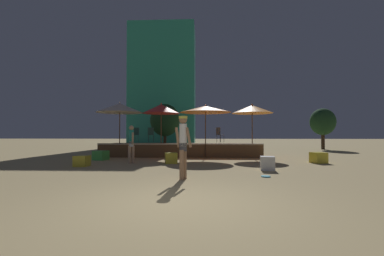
{
  "coord_description": "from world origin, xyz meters",
  "views": [
    {
      "loc": [
        0.48,
        -4.78,
        1.31
      ],
      "look_at": [
        0.0,
        6.0,
        1.54
      ],
      "focal_mm": 24.0,
      "sensor_mm": 36.0,
      "label": 1
    }
  ],
  "objects_px": {
    "bistro_chair_0": "(151,133)",
    "background_tree_1": "(165,120)",
    "cube_seat_4": "(82,161)",
    "patio_umbrella_3": "(161,109)",
    "cube_seat_2": "(171,158)",
    "bistro_chair_2": "(219,133)",
    "patio_umbrella_0": "(120,108)",
    "person_1": "(183,143)",
    "cube_seat_1": "(101,155)",
    "frisbee_disc": "(266,176)",
    "patio_umbrella_1": "(205,109)",
    "background_tree_0": "(323,122)",
    "person_0": "(131,143)",
    "cube_seat_0": "(267,163)",
    "patio_umbrella_2": "(252,109)",
    "cube_seat_3": "(318,158)",
    "bistro_chair_1": "(136,133)"
  },
  "relations": [
    {
      "from": "person_0",
      "to": "background_tree_1",
      "type": "distance_m",
      "value": 12.33
    },
    {
      "from": "patio_umbrella_3",
      "to": "patio_umbrella_0",
      "type": "bearing_deg",
      "value": -175.66
    },
    {
      "from": "person_1",
      "to": "bistro_chair_1",
      "type": "xyz_separation_m",
      "value": [
        -3.61,
        8.43,
        0.28
      ]
    },
    {
      "from": "bistro_chair_2",
      "to": "person_0",
      "type": "bearing_deg",
      "value": 97.69
    },
    {
      "from": "person_1",
      "to": "background_tree_1",
      "type": "bearing_deg",
      "value": 31.83
    },
    {
      "from": "patio_umbrella_3",
      "to": "patio_umbrella_2",
      "type": "bearing_deg",
      "value": 0.42
    },
    {
      "from": "cube_seat_4",
      "to": "bistro_chair_0",
      "type": "height_order",
      "value": "bistro_chair_0"
    },
    {
      "from": "cube_seat_0",
      "to": "cube_seat_3",
      "type": "relative_size",
      "value": 0.8
    },
    {
      "from": "background_tree_0",
      "to": "background_tree_1",
      "type": "distance_m",
      "value": 13.56
    },
    {
      "from": "bistro_chair_1",
      "to": "background_tree_1",
      "type": "xyz_separation_m",
      "value": [
        0.67,
        7.66,
        1.22
      ]
    },
    {
      "from": "patio_umbrella_2",
      "to": "frisbee_disc",
      "type": "distance_m",
      "value": 6.94
    },
    {
      "from": "cube_seat_1",
      "to": "cube_seat_0",
      "type": "bearing_deg",
      "value": -23.62
    },
    {
      "from": "cube_seat_2",
      "to": "background_tree_0",
      "type": "bearing_deg",
      "value": 42.77
    },
    {
      "from": "patio_umbrella_0",
      "to": "person_1",
      "type": "relative_size",
      "value": 1.69
    },
    {
      "from": "patio_umbrella_0",
      "to": "cube_seat_3",
      "type": "xyz_separation_m",
      "value": [
        9.76,
        -2.33,
        -2.49
      ]
    },
    {
      "from": "cube_seat_4",
      "to": "bistro_chair_0",
      "type": "relative_size",
      "value": 0.58
    },
    {
      "from": "cube_seat_2",
      "to": "bistro_chair_2",
      "type": "distance_m",
      "value": 4.89
    },
    {
      "from": "cube_seat_2",
      "to": "background_tree_1",
      "type": "height_order",
      "value": "background_tree_1"
    },
    {
      "from": "patio_umbrella_3",
      "to": "bistro_chair_0",
      "type": "bearing_deg",
      "value": 122.71
    },
    {
      "from": "frisbee_disc",
      "to": "cube_seat_3",
      "type": "bearing_deg",
      "value": 49.72
    },
    {
      "from": "patio_umbrella_0",
      "to": "frisbee_disc",
      "type": "xyz_separation_m",
      "value": [
        6.52,
        -6.16,
        -2.71
      ]
    },
    {
      "from": "background_tree_0",
      "to": "patio_umbrella_1",
      "type": "bearing_deg",
      "value": -140.93
    },
    {
      "from": "patio_umbrella_0",
      "to": "patio_umbrella_2",
      "type": "height_order",
      "value": "patio_umbrella_0"
    },
    {
      "from": "patio_umbrella_2",
      "to": "person_1",
      "type": "xyz_separation_m",
      "value": [
        -3.27,
        -6.88,
        -1.6
      ]
    },
    {
      "from": "patio_umbrella_2",
      "to": "cube_seat_0",
      "type": "height_order",
      "value": "patio_umbrella_2"
    },
    {
      "from": "patio_umbrella_3",
      "to": "background_tree_0",
      "type": "xyz_separation_m",
      "value": [
        12.28,
        7.56,
        -0.41
      ]
    },
    {
      "from": "patio_umbrella_3",
      "to": "cube_seat_0",
      "type": "relative_size",
      "value": 5.55
    },
    {
      "from": "cube_seat_0",
      "to": "cube_seat_4",
      "type": "height_order",
      "value": "cube_seat_0"
    },
    {
      "from": "cube_seat_1",
      "to": "frisbee_disc",
      "type": "relative_size",
      "value": 2.62
    },
    {
      "from": "patio_umbrella_2",
      "to": "bistro_chair_1",
      "type": "bearing_deg",
      "value": 167.32
    },
    {
      "from": "patio_umbrella_3",
      "to": "background_tree_1",
      "type": "distance_m",
      "value": 9.32
    },
    {
      "from": "bistro_chair_0",
      "to": "background_tree_1",
      "type": "distance_m",
      "value": 8.02
    },
    {
      "from": "cube_seat_3",
      "to": "background_tree_1",
      "type": "xyz_separation_m",
      "value": [
        -8.65,
        11.75,
        2.3
      ]
    },
    {
      "from": "cube_seat_3",
      "to": "person_0",
      "type": "height_order",
      "value": "person_0"
    },
    {
      "from": "cube_seat_4",
      "to": "bistro_chair_2",
      "type": "height_order",
      "value": "bistro_chair_2"
    },
    {
      "from": "bistro_chair_2",
      "to": "cube_seat_2",
      "type": "bearing_deg",
      "value": 112.64
    },
    {
      "from": "patio_umbrella_3",
      "to": "cube_seat_2",
      "type": "relative_size",
      "value": 4.89
    },
    {
      "from": "person_0",
      "to": "background_tree_1",
      "type": "relative_size",
      "value": 0.41
    },
    {
      "from": "patio_umbrella_0",
      "to": "cube_seat_1",
      "type": "xyz_separation_m",
      "value": [
        -0.45,
        -1.48,
        -2.5
      ]
    },
    {
      "from": "person_1",
      "to": "bistro_chair_0",
      "type": "relative_size",
      "value": 2.02
    },
    {
      "from": "patio_umbrella_3",
      "to": "cube_seat_4",
      "type": "height_order",
      "value": "patio_umbrella_3"
    },
    {
      "from": "bistro_chair_2",
      "to": "patio_umbrella_1",
      "type": "bearing_deg",
      "value": 114.95
    },
    {
      "from": "patio_umbrella_3",
      "to": "bistro_chair_2",
      "type": "bearing_deg",
      "value": 19.92
    },
    {
      "from": "person_1",
      "to": "cube_seat_1",
      "type": "bearing_deg",
      "value": 62.42
    },
    {
      "from": "frisbee_disc",
      "to": "background_tree_1",
      "type": "height_order",
      "value": "background_tree_1"
    },
    {
      "from": "bistro_chair_2",
      "to": "background_tree_1",
      "type": "distance_m",
      "value": 9.29
    },
    {
      "from": "patio_umbrella_2",
      "to": "patio_umbrella_3",
      "type": "xyz_separation_m",
      "value": [
        -5.04,
        -0.04,
        0.04
      ]
    },
    {
      "from": "bistro_chair_0",
      "to": "bistro_chair_2",
      "type": "distance_m",
      "value": 4.15
    },
    {
      "from": "patio_umbrella_2",
      "to": "cube_seat_1",
      "type": "bearing_deg",
      "value": -167.72
    },
    {
      "from": "patio_umbrella_1",
      "to": "bistro_chair_0",
      "type": "distance_m",
      "value": 3.95
    }
  ]
}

